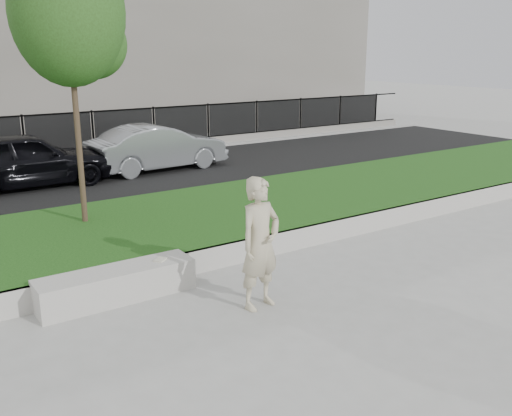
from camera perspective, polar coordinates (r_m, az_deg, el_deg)
ground at (r=8.87m, az=-0.21°, el=-8.04°), size 90.00×90.00×0.00m
grass_bank at (r=11.26m, az=-8.76°, el=-1.94°), size 34.00×4.00×0.40m
grass_kerb at (r=9.61m, az=-3.68°, el=-4.87°), size 34.00×0.08×0.40m
street at (r=16.29m, az=-17.14°, el=2.36°), size 34.00×7.00×0.04m
far_pavement at (r=20.56m, az=-20.94°, el=4.77°), size 34.00×3.00×0.12m
iron_fence at (r=19.52m, az=-20.37°, el=5.74°), size 32.00×0.30×1.50m
stone_bench at (r=8.66m, az=-13.75°, el=-7.43°), size 2.30×0.58×0.47m
man at (r=7.95m, az=0.41°, el=-3.57°), size 0.76×0.57×1.89m
book at (r=8.78m, az=-9.54°, el=-5.10°), size 0.24×0.23×0.02m
young_tree at (r=10.95m, az=-17.93°, el=17.67°), size 2.07×1.98×5.07m
car_dark at (r=16.08m, az=-22.09°, el=4.51°), size 4.34×1.76×1.48m
car_silver at (r=17.39m, az=-9.77°, el=5.99°), size 4.24×1.74×1.37m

